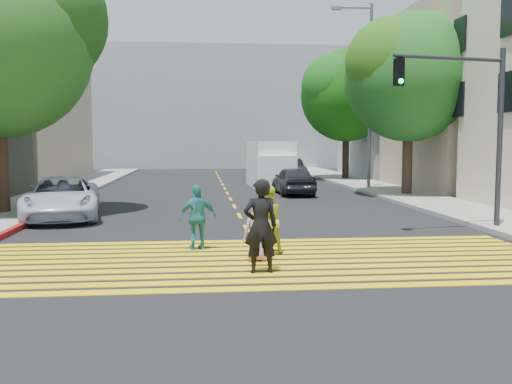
{
  "coord_description": "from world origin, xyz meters",
  "views": [
    {
      "loc": [
        -1.43,
        -11.34,
        2.69
      ],
      "look_at": [
        0.0,
        3.0,
        1.4
      ],
      "focal_mm": 40.0,
      "sensor_mm": 36.0,
      "label": 1
    }
  ],
  "objects": [
    {
      "name": "dark_car_near",
      "position": [
        3.28,
        16.9,
        0.72
      ],
      "size": [
        1.84,
        4.29,
        1.45
      ],
      "primitive_type": "imported",
      "rotation": [
        0.0,
        0.0,
        3.17
      ],
      "color": "black",
      "rests_on": "ground"
    },
    {
      "name": "street_lamp",
      "position": [
        7.66,
        19.25,
        5.77
      ],
      "size": [
        2.28,
        0.29,
        10.06
      ],
      "rotation": [
        0.0,
        0.0,
        -0.04
      ],
      "color": "#595C66",
      "rests_on": "ground"
    },
    {
      "name": "pedestrian_extra",
      "position": [
        -1.48,
        2.67,
        0.81
      ],
      "size": [
        1.02,
        0.62,
        1.63
      ],
      "primitive_type": "imported",
      "rotation": [
        0.0,
        0.0,
        3.39
      ],
      "color": "teal",
      "rests_on": "ground"
    },
    {
      "name": "traffic_signal",
      "position": [
        6.52,
        4.72,
        3.5
      ],
      "size": [
        3.65,
        0.93,
        5.41
      ],
      "rotation": [
        0.0,
        0.0,
        0.18
      ],
      "color": "#292A33",
      "rests_on": "ground"
    },
    {
      "name": "sidewalk_left",
      "position": [
        -8.5,
        22.0,
        0.07
      ],
      "size": [
        3.0,
        40.0,
        0.15
      ],
      "primitive_type": "cube",
      "color": "gray",
      "rests_on": "ground"
    },
    {
      "name": "tree_right_far",
      "position": [
        8.68,
        27.15,
        6.1
      ],
      "size": [
        7.8,
        7.63,
        9.04
      ],
      "rotation": [
        0.0,
        0.0,
        0.26
      ],
      "color": "black",
      "rests_on": "ground"
    },
    {
      "name": "pedestrian_man",
      "position": [
        -0.2,
        0.05,
        0.97
      ],
      "size": [
        0.74,
        0.52,
        1.93
      ],
      "primitive_type": "imported",
      "rotation": [
        0.0,
        0.0,
        3.23
      ],
      "color": "black",
      "rests_on": "ground"
    },
    {
      "name": "curb_red",
      "position": [
        -6.9,
        6.0,
        0.08
      ],
      "size": [
        0.2,
        8.0,
        0.16
      ],
      "primitive_type": "cube",
      "color": "maroon",
      "rests_on": "ground"
    },
    {
      "name": "building_right_grey",
      "position": [
        15.0,
        30.0,
        5.0
      ],
      "size": [
        10.0,
        10.0,
        10.0
      ],
      "primitive_type": "cube",
      "color": "gray",
      "rests_on": "ground"
    },
    {
      "name": "lane_line",
      "position": [
        0.0,
        22.5,
        0.01
      ],
      "size": [
        0.12,
        34.4,
        0.01
      ],
      "color": "yellow",
      "rests_on": "ground"
    },
    {
      "name": "backdrop_block",
      "position": [
        0.0,
        48.0,
        6.0
      ],
      "size": [
        30.0,
        8.0,
        12.0
      ],
      "primitive_type": "cube",
      "color": "gray",
      "rests_on": "ground"
    },
    {
      "name": "sidewalk_right",
      "position": [
        8.5,
        15.0,
        0.07
      ],
      "size": [
        3.0,
        60.0,
        0.15
      ],
      "primitive_type": "cube",
      "color": "gray",
      "rests_on": "ground"
    },
    {
      "name": "pedestrian_child",
      "position": [
        -0.13,
        1.19,
        0.7
      ],
      "size": [
        0.73,
        0.52,
        1.39
      ],
      "primitive_type": "imported",
      "rotation": [
        0.0,
        0.0,
        3.26
      ],
      "color": "#CA85B8",
      "rests_on": "ground"
    },
    {
      "name": "ground",
      "position": [
        0.0,
        0.0,
        0.0
      ],
      "size": [
        120.0,
        120.0,
        0.0
      ],
      "primitive_type": "plane",
      "color": "black"
    },
    {
      "name": "silver_car",
      "position": [
        3.08,
        29.72,
        0.7
      ],
      "size": [
        2.0,
        4.85,
        1.4
      ],
      "primitive_type": "imported",
      "rotation": [
        0.0,
        0.0,
        3.15
      ],
      "color": "#979EA6",
      "rests_on": "ground"
    },
    {
      "name": "building_right_tan",
      "position": [
        15.0,
        19.0,
        5.0
      ],
      "size": [
        10.0,
        10.0,
        10.0
      ],
      "primitive_type": "cube",
      "color": "tan",
      "rests_on": "ground"
    },
    {
      "name": "white_sedan",
      "position": [
        -6.17,
        8.87,
        0.73
      ],
      "size": [
        3.17,
        5.53,
        1.45
      ],
      "primitive_type": "imported",
      "rotation": [
        0.0,
        0.0,
        0.15
      ],
      "color": "silver",
      "rests_on": "ground"
    },
    {
      "name": "pedestrian_woman",
      "position": [
        0.17,
        1.99,
        0.82
      ],
      "size": [
        0.94,
        0.83,
        1.63
      ],
      "primitive_type": "imported",
      "rotation": [
        0.0,
        0.0,
        3.44
      ],
      "color": "#B5CA31",
      "rests_on": "ground"
    },
    {
      "name": "crosswalk",
      "position": [
        0.0,
        1.28,
        0.01
      ],
      "size": [
        13.4,
        5.3,
        0.01
      ],
      "color": "yellow",
      "rests_on": "ground"
    },
    {
      "name": "white_van",
      "position": [
        2.7,
        21.42,
        1.26
      ],
      "size": [
        2.33,
        5.72,
        2.66
      ],
      "rotation": [
        0.0,
        0.0,
        0.04
      ],
      "color": "white",
      "rests_on": "ground"
    },
    {
      "name": "dark_car_parked",
      "position": [
        4.88,
        27.8,
        0.73
      ],
      "size": [
        1.72,
        4.51,
        1.47
      ],
      "primitive_type": "imported",
      "rotation": [
        0.0,
        0.0,
        0.04
      ],
      "color": "black",
      "rests_on": "ground"
    },
    {
      "name": "tree_left",
      "position": [
        -8.39,
        9.94,
        6.46
      ],
      "size": [
        7.41,
        6.8,
        9.58
      ],
      "rotation": [
        0.0,
        0.0,
        0.03
      ],
      "color": "#402B18",
      "rests_on": "ground"
    },
    {
      "name": "tree_right_near",
      "position": [
        8.71,
        15.51,
        6.06
      ],
      "size": [
        7.33,
        7.05,
        8.96
      ],
      "rotation": [
        0.0,
        0.0,
        0.16
      ],
      "color": "#442D23",
      "rests_on": "ground"
    }
  ]
}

